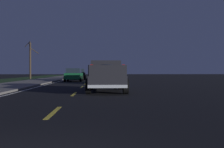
{
  "coord_description": "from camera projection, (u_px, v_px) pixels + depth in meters",
  "views": [
    {
      "loc": [
        -2.96,
        -1.37,
        1.23
      ],
      "look_at": [
        15.22,
        -2.2,
        1.02
      ],
      "focal_mm": 43.01,
      "sensor_mm": 36.0,
      "label": 1
    }
  ],
  "objects": [
    {
      "name": "ground",
      "position": [
        88.0,
        82.0,
        29.88
      ],
      "size": [
        144.0,
        144.0,
        0.0
      ],
      "primitive_type": "plane",
      "color": "black"
    },
    {
      "name": "sidewalk_shoulder",
      "position": [
        36.0,
        82.0,
        29.62
      ],
      "size": [
        108.0,
        4.0,
        0.12
      ],
      "primitive_type": "cube",
      "color": "slate",
      "rests_on": "ground"
    },
    {
      "name": "lane_markings",
      "position": [
        67.0,
        81.0,
        31.57
      ],
      "size": [
        108.0,
        3.54,
        0.01
      ],
      "color": "yellow",
      "rests_on": "ground"
    },
    {
      "name": "pickup_truck",
      "position": [
        106.0,
        75.0,
        16.16
      ],
      "size": [
        5.43,
        2.3,
        1.87
      ],
      "color": "#232328",
      "rests_on": "ground"
    },
    {
      "name": "sedan_green",
      "position": [
        74.0,
        75.0,
        31.95
      ],
      "size": [
        4.42,
        2.05,
        1.54
      ],
      "color": "#14592D",
      "rests_on": "ground"
    },
    {
      "name": "sedan_blue",
      "position": [
        104.0,
        75.0,
        26.43
      ],
      "size": [
        4.43,
        2.07,
        1.54
      ],
      "color": "navy",
      "rests_on": "ground"
    },
    {
      "name": "sedan_tan",
      "position": [
        103.0,
        74.0,
        36.06
      ],
      "size": [
        4.43,
        2.06,
        1.54
      ],
      "color": "#9E845B",
      "rests_on": "ground"
    },
    {
      "name": "sedan_black",
      "position": [
        79.0,
        74.0,
        39.4
      ],
      "size": [
        4.45,
        2.1,
        1.54
      ],
      "color": "black",
      "rests_on": "ground"
    },
    {
      "name": "bare_tree_far",
      "position": [
        30.0,
        59.0,
        41.99
      ],
      "size": [
        1.29,
        2.17,
        5.94
      ],
      "color": "#423323",
      "rests_on": "ground"
    }
  ]
}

